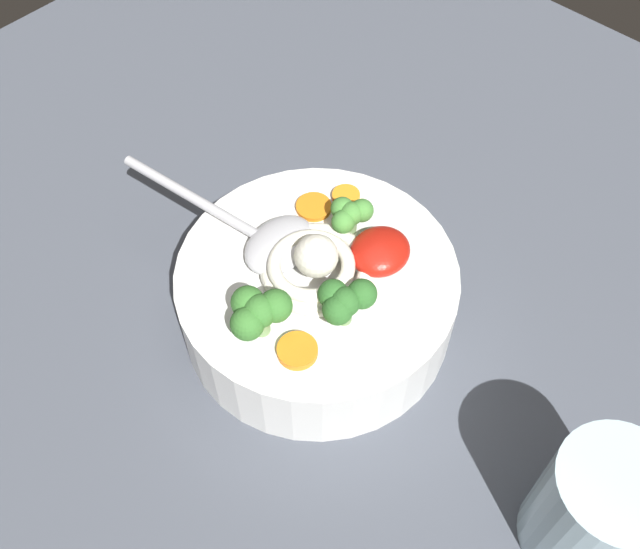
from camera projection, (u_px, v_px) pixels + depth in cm
name	position (u px, v px, depth cm)	size (l,w,h in cm)	color
table_slab	(303.00, 343.00, 58.64)	(101.37, 101.37, 3.50)	#474C56
soup_bowl	(320.00, 298.00, 55.20)	(20.74, 20.74, 6.23)	white
noodle_pile	(316.00, 266.00, 51.82)	(8.92, 8.75, 3.59)	silver
soup_spoon	(265.00, 236.00, 53.81)	(6.51, 17.49, 1.60)	#B7B7BC
chili_sauce_dollop	(380.00, 251.00, 52.67)	(4.65, 4.19, 2.09)	#B2190F
broccoli_floret_far	(346.00, 299.00, 49.07)	(4.12, 3.54, 3.26)	#7A9E60
broccoli_floret_right	(350.00, 214.00, 53.85)	(3.46, 2.98, 2.74)	#7A9E60
broccoli_floret_center	(258.00, 311.00, 48.27)	(4.51, 3.88, 3.56)	#7A9E60
carrot_slice_extra_a	(346.00, 196.00, 56.81)	(2.18, 2.18, 0.50)	orange
carrot_slice_rear	(314.00, 207.00, 56.24)	(2.76, 2.76, 0.40)	orange
carrot_slice_extra_b	(297.00, 351.00, 48.75)	(2.77, 2.77, 0.59)	orange
drinking_glass	(596.00, 511.00, 44.17)	(7.43, 7.43, 9.78)	silver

